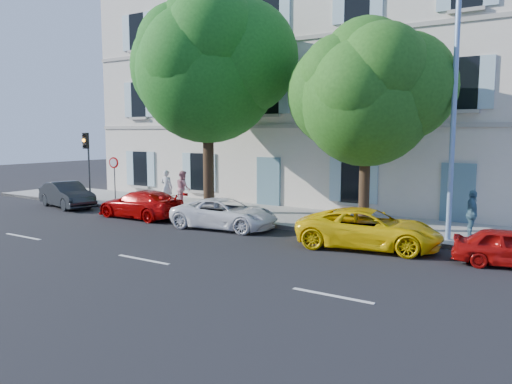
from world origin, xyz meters
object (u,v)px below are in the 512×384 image
Objects in this scene: tree_left at (207,72)px; tree_right at (367,100)px; car_red_coupe at (141,204)px; pedestrian_c at (472,214)px; street_lamp at (454,91)px; car_yellow_supercar at (369,229)px; road_sign at (114,171)px; pedestrian_b at (183,188)px; car_dark_sedan at (67,195)px; pedestrian_a at (167,187)px; car_white_coupe at (225,214)px; traffic_light at (87,152)px.

tree_left is 1.30× the size of tree_right.
pedestrian_c is at bearing 102.07° from car_red_coupe.
street_lamp is (12.36, 1.76, 4.42)m from car_red_coupe.
tree_right is at bearing 14.33° from car_yellow_supercar.
road_sign is at bearing 73.04° from car_yellow_supercar.
car_red_coupe is 13.24m from street_lamp.
pedestrian_b is at bearing 62.79° from car_yellow_supercar.
car_yellow_supercar is (15.67, -0.31, -0.00)m from car_dark_sedan.
pedestrian_a is at bearing 56.29° from pedestrian_b.
car_white_coupe is 6.24m from pedestrian_a.
tree_right is 3.11× the size of road_sign.
car_yellow_supercar is 0.53× the size of street_lamp.
car_dark_sedan is 0.93× the size of car_white_coupe.
traffic_light is at bearing -177.58° from tree_left.
street_lamp reaches higher than pedestrian_a.
road_sign reaches higher than car_yellow_supercar.
street_lamp reaches higher than car_red_coupe.
car_dark_sedan is at bearing -174.99° from street_lamp.
road_sign is at bearing -45.55° from car_dark_sedan.
pedestrian_a is at bearing 65.21° from car_yellow_supercar.
tree_right reaches higher than car_yellow_supercar.
car_red_coupe is 0.49× the size of street_lamp.
road_sign is (2.06, 1.24, 1.21)m from car_dark_sedan.
car_dark_sedan is at bearing 78.42° from pedestrian_c.
car_white_coupe is at bearing -40.83° from tree_left.
traffic_light reaches higher than car_dark_sedan.
pedestrian_a is at bearing 70.09° from pedestrian_c.
car_white_coupe is 2.57× the size of pedestrian_c.
car_yellow_supercar is 16.29m from traffic_light.
street_lamp is (2.99, -0.24, 0.17)m from tree_right.
pedestrian_b is at bearing -174.57° from car_red_coupe.
pedestrian_a is at bearing -44.98° from car_dark_sedan.
pedestrian_b is at bearing 50.11° from car_white_coupe.
traffic_light is at bearing 73.41° from pedestrian_c.
pedestrian_b is (0.83, 0.27, -0.01)m from pedestrian_a.
tree_left is at bearing 156.59° from pedestrian_a.
pedestrian_c is at bearing 9.91° from tree_right.
pedestrian_a reaches higher than car_red_coupe.
tree_right is 4.25× the size of pedestrian_a.
pedestrian_c reaches higher than car_red_coupe.
tree_left is at bearing 177.92° from street_lamp.
street_lamp is (10.28, -0.37, -1.27)m from tree_left.
pedestrian_b is at bearing 68.87° from pedestrian_c.
road_sign is 1.38× the size of pedestrian_b.
street_lamp reaches higher than road_sign.
pedestrian_a is (-3.17, 0.69, -5.29)m from tree_left.
car_white_coupe is at bearing 78.01° from car_yellow_supercar.
pedestrian_c is (2.62, 2.72, 0.33)m from car_yellow_supercar.
pedestrian_b is at bearing 28.59° from road_sign.
tree_right reaches higher than car_white_coupe.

